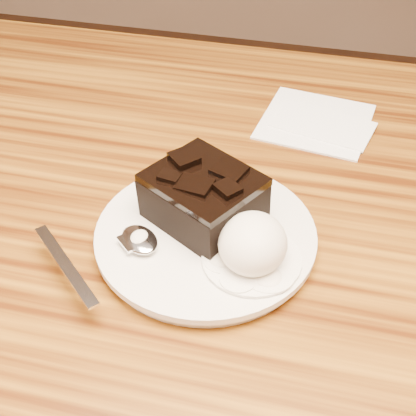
% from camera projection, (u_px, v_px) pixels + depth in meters
% --- Properties ---
extents(dining_table, '(1.20, 0.80, 0.75)m').
position_uv_depth(dining_table, '(184.00, 393.00, 0.87)').
color(dining_table, '#3B1906').
rests_on(dining_table, floor).
extents(plate, '(0.22, 0.22, 0.02)m').
position_uv_depth(plate, '(206.00, 238.00, 0.58)').
color(plate, silver).
rests_on(plate, dining_table).
extents(brownie, '(0.13, 0.13, 0.05)m').
position_uv_depth(brownie, '(204.00, 200.00, 0.57)').
color(brownie, black).
rests_on(brownie, plate).
extents(ice_cream_scoop, '(0.06, 0.07, 0.05)m').
position_uv_depth(ice_cream_scoop, '(253.00, 243.00, 0.53)').
color(ice_cream_scoop, silver).
rests_on(ice_cream_scoop, plate).
extents(melt_puddle, '(0.09, 0.09, 0.00)m').
position_uv_depth(melt_puddle, '(251.00, 259.00, 0.54)').
color(melt_puddle, white).
rests_on(melt_puddle, plate).
extents(spoon, '(0.15, 0.14, 0.01)m').
position_uv_depth(spoon, '(140.00, 241.00, 0.55)').
color(spoon, silver).
rests_on(spoon, plate).
extents(napkin, '(0.15, 0.15, 0.01)m').
position_uv_depth(napkin, '(316.00, 121.00, 0.75)').
color(napkin, white).
rests_on(napkin, dining_table).
extents(crumb_a, '(0.01, 0.01, 0.00)m').
position_uv_depth(crumb_a, '(239.00, 281.00, 0.52)').
color(crumb_a, black).
rests_on(crumb_a, plate).
extents(crumb_b, '(0.01, 0.01, 0.00)m').
position_uv_depth(crumb_b, '(265.00, 256.00, 0.54)').
color(crumb_b, black).
rests_on(crumb_b, plate).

